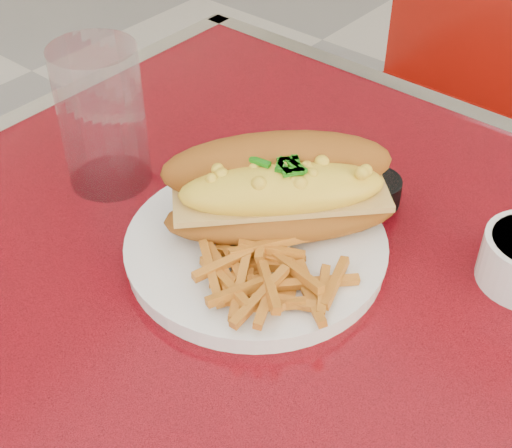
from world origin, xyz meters
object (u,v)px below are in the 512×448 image
Objects in this scene: sauce_cup_left at (374,190)px; water_tumbler at (102,118)px; mac_hoagie at (280,189)px; dinner_plate at (256,247)px; fork at (291,268)px.

sauce_cup_left is 0.30m from water_tumbler.
water_tumbler reaches higher than mac_hoagie.
dinner_plate is 1.81× the size of fork.
mac_hoagie is 1.52× the size of water_tumbler.
water_tumbler reaches higher than sauce_cup_left.
dinner_plate is 1.10× the size of mac_hoagie.
dinner_plate is 0.05m from fork.
dinner_plate is 0.15m from sauce_cup_left.
dinner_plate is at bearing 1.86° from water_tumbler.
water_tumbler is (-0.21, -0.01, 0.07)m from dinner_plate.
fork is at bearing -88.30° from mac_hoagie.
water_tumbler reaches higher than fork.
sauce_cup_left reaches higher than fork.
mac_hoagie is 3.57× the size of sauce_cup_left.
water_tumbler is at bearing 145.01° from mac_hoagie.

